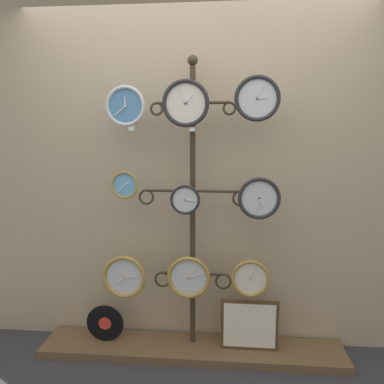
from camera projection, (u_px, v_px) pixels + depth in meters
ground_plane at (187, 384)px, 2.40m from camera, size 12.00×12.00×0.00m
shop_wall at (195, 161)px, 2.76m from camera, size 4.40×0.04×2.80m
low_shelf at (192, 349)px, 2.74m from camera, size 2.20×0.36×0.06m
display_stand at (193, 258)px, 2.71m from camera, size 0.78×0.40×2.12m
clock_top_left at (125, 106)px, 2.51m from camera, size 0.27×0.04×0.27m
clock_top_center at (186, 103)px, 2.44m from camera, size 0.31×0.04×0.31m
clock_top_right at (257, 98)px, 2.41m from camera, size 0.30×0.04×0.30m
clock_middle_left at (125, 185)px, 2.59m from camera, size 0.19×0.04×0.19m
clock_middle_center at (185, 200)px, 2.55m from camera, size 0.21×0.04×0.21m
clock_middle_right at (259, 198)px, 2.52m from camera, size 0.29×0.04×0.29m
clock_bottom_left at (124, 277)px, 2.66m from camera, size 0.31×0.04×0.31m
clock_bottom_center at (189, 277)px, 2.63m from camera, size 0.31×0.04×0.31m
clock_bottom_right at (250, 278)px, 2.59m from camera, size 0.27×0.04×0.27m
vinyl_record at (105, 323)px, 2.78m from camera, size 0.28×0.01×0.28m
picture_frame at (249, 325)px, 2.66m from camera, size 0.41×0.02×0.37m
price_tag_upper at (131, 129)px, 2.53m from camera, size 0.04×0.00×0.03m
price_tag_mid at (192, 129)px, 2.45m from camera, size 0.04×0.00×0.03m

